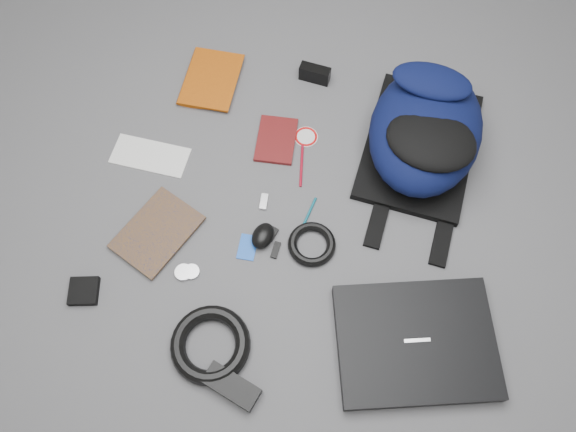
% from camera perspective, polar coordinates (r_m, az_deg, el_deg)
% --- Properties ---
extents(ground, '(4.00, 4.00, 0.00)m').
position_cam_1_polar(ground, '(1.64, 0.00, -0.29)').
color(ground, '#4F4F51').
rests_on(ground, ground).
extents(backpack, '(0.40, 0.54, 0.21)m').
position_cam_1_polar(backpack, '(1.71, 13.81, 8.55)').
color(backpack, black).
rests_on(backpack, ground).
extents(laptop, '(0.48, 0.41, 0.04)m').
position_cam_1_polar(laptop, '(1.54, 12.84, -12.38)').
color(laptop, black).
rests_on(laptop, ground).
extents(textbook_red, '(0.17, 0.23, 0.03)m').
position_cam_1_polar(textbook_red, '(1.93, -10.34, 13.86)').
color(textbook_red, '#973D08').
rests_on(textbook_red, ground).
extents(comic_book, '(0.26, 0.29, 0.02)m').
position_cam_1_polar(comic_book, '(1.69, -15.27, -0.03)').
color(comic_book, '#9A620B').
rests_on(comic_book, ground).
extents(envelope, '(0.24, 0.12, 0.00)m').
position_cam_1_polar(envelope, '(1.79, -13.83, 5.97)').
color(envelope, white).
rests_on(envelope, ground).
extents(dvd_case, '(0.13, 0.17, 0.01)m').
position_cam_1_polar(dvd_case, '(1.76, -1.21, 7.74)').
color(dvd_case, '#490E0E').
rests_on(dvd_case, ground).
extents(compact_camera, '(0.10, 0.05, 0.06)m').
position_cam_1_polar(compact_camera, '(1.89, 2.74, 14.24)').
color(compact_camera, black).
rests_on(compact_camera, ground).
extents(sticker_disc, '(0.08, 0.08, 0.00)m').
position_cam_1_polar(sticker_disc, '(1.77, 1.83, 8.04)').
color(sticker_disc, white).
rests_on(sticker_disc, ground).
extents(pen_teal, '(0.04, 0.13, 0.01)m').
position_cam_1_polar(pen_teal, '(1.64, 1.96, -0.10)').
color(pen_teal, '#0B5467').
rests_on(pen_teal, ground).
extents(pen_red, '(0.03, 0.14, 0.01)m').
position_cam_1_polar(pen_red, '(1.72, 1.38, 5.15)').
color(pen_red, maroon).
rests_on(pen_red, ground).
extents(id_badge, '(0.05, 0.08, 0.00)m').
position_cam_1_polar(id_badge, '(1.61, -4.14, -3.17)').
color(id_badge, blue).
rests_on(id_badge, ground).
extents(usb_black, '(0.02, 0.05, 0.01)m').
position_cam_1_polar(usb_black, '(1.60, -1.26, -3.47)').
color(usb_black, black).
rests_on(usb_black, ground).
extents(usb_silver, '(0.02, 0.05, 0.01)m').
position_cam_1_polar(usb_silver, '(1.66, -2.47, 1.46)').
color(usb_silver, '#B9B9BC').
rests_on(usb_silver, ground).
extents(key_fob, '(0.04, 0.05, 0.01)m').
position_cam_1_polar(key_fob, '(1.61, -1.68, -1.80)').
color(key_fob, black).
rests_on(key_fob, ground).
extents(mouse, '(0.08, 0.10, 0.04)m').
position_cam_1_polar(mouse, '(1.60, -2.57, -2.03)').
color(mouse, black).
rests_on(mouse, ground).
extents(headphone_left, '(0.04, 0.04, 0.01)m').
position_cam_1_polar(headphone_left, '(1.60, -9.76, -5.61)').
color(headphone_left, '#B6B6B9').
rests_on(headphone_left, ground).
extents(headphone_right, '(0.06, 0.06, 0.01)m').
position_cam_1_polar(headphone_right, '(1.60, -10.56, -5.66)').
color(headphone_right, '#BCBCBE').
rests_on(headphone_right, ground).
extents(cable_coil, '(0.16, 0.16, 0.03)m').
position_cam_1_polar(cable_coil, '(1.60, 2.44, -2.87)').
color(cable_coil, black).
rests_on(cable_coil, ground).
extents(power_brick, '(0.16, 0.11, 0.04)m').
position_cam_1_polar(power_brick, '(1.50, -5.75, -16.83)').
color(power_brick, black).
rests_on(power_brick, ground).
extents(power_cord_coil, '(0.24, 0.24, 0.04)m').
position_cam_1_polar(power_cord_coil, '(1.52, -7.89, -12.81)').
color(power_cord_coil, black).
rests_on(power_cord_coil, ground).
extents(pouch, '(0.09, 0.09, 0.02)m').
position_cam_1_polar(pouch, '(1.65, -20.03, -7.18)').
color(pouch, black).
rests_on(pouch, ground).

